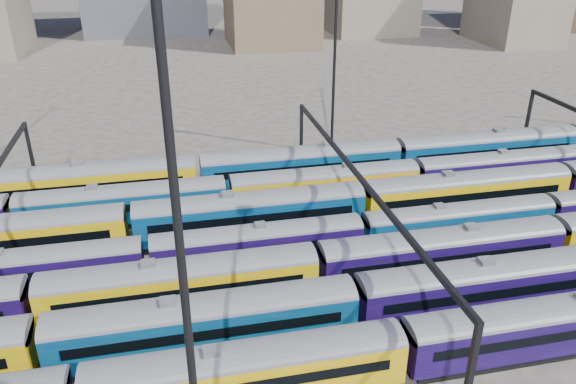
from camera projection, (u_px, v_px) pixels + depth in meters
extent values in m
plane|color=#3D3834|center=(243.00, 267.00, 48.58)|extent=(500.00, 500.00, 0.00)
cube|color=#B99007|center=(249.00, 374.00, 34.14)|extent=(19.41, 2.81, 2.81)
cylinder|color=#4C4C51|center=(248.00, 356.00, 33.53)|extent=(19.41, 2.81, 2.81)
cube|color=black|center=(245.00, 354.00, 35.25)|extent=(17.08, 0.06, 0.73)
cube|color=slate|center=(247.00, 346.00, 33.20)|extent=(0.97, 0.87, 0.34)
cube|color=black|center=(536.00, 348.00, 38.73)|extent=(18.44, 2.39, 0.68)
cube|color=#120735|center=(541.00, 328.00, 37.98)|extent=(19.41, 2.81, 2.81)
cylinder|color=#4C4C51|center=(545.00, 311.00, 37.37)|extent=(19.41, 2.81, 2.81)
cube|color=black|center=(555.00, 338.00, 36.58)|extent=(17.08, 0.06, 0.73)
cube|color=black|center=(529.00, 311.00, 39.09)|extent=(17.08, 0.06, 0.73)
cube|color=slate|center=(547.00, 302.00, 37.05)|extent=(0.97, 0.87, 0.34)
cube|color=black|center=(207.00, 346.00, 38.87)|extent=(19.67, 2.55, 0.72)
cube|color=#052F53|center=(206.00, 325.00, 38.06)|extent=(20.71, 3.00, 3.00)
cylinder|color=#4C4C51|center=(204.00, 307.00, 37.41)|extent=(20.71, 3.00, 3.00)
cube|color=black|center=(207.00, 335.00, 36.57)|extent=(18.22, 0.06, 0.78)
cube|color=black|center=(203.00, 307.00, 39.25)|extent=(18.22, 0.06, 0.78)
cube|color=slate|center=(203.00, 297.00, 37.07)|extent=(1.04, 0.93, 0.36)
cube|color=black|center=(486.00, 306.00, 42.96)|extent=(19.67, 2.55, 0.72)
cube|color=#120735|center=(490.00, 286.00, 42.16)|extent=(20.71, 3.00, 3.00)
cylinder|color=#4C4C51|center=(493.00, 269.00, 41.51)|extent=(20.71, 3.00, 3.00)
cube|color=black|center=(502.00, 294.00, 40.66)|extent=(18.22, 0.06, 0.78)
cube|color=black|center=(480.00, 271.00, 43.34)|extent=(18.22, 0.06, 0.78)
cube|color=slate|center=(495.00, 260.00, 41.16)|extent=(1.04, 0.93, 0.36)
cube|color=black|center=(184.00, 306.00, 43.01)|extent=(19.50, 2.53, 0.72)
cube|color=#B99007|center=(182.00, 286.00, 42.21)|extent=(20.52, 2.98, 2.98)
cylinder|color=#4C4C51|center=(180.00, 269.00, 41.57)|extent=(20.52, 2.98, 2.98)
cube|color=black|center=(182.00, 294.00, 40.73)|extent=(18.06, 0.06, 0.77)
cube|color=black|center=(181.00, 271.00, 43.39)|extent=(18.06, 0.06, 0.77)
cube|color=slate|center=(179.00, 260.00, 41.23)|extent=(1.03, 0.92, 0.36)
cube|color=black|center=(438.00, 273.00, 47.07)|extent=(19.50, 2.53, 0.72)
cube|color=#120735|center=(441.00, 254.00, 46.27)|extent=(20.52, 2.98, 2.98)
cylinder|color=#4C4C51|center=(443.00, 238.00, 45.63)|extent=(20.52, 2.98, 2.98)
cube|color=black|center=(450.00, 260.00, 44.79)|extent=(18.06, 0.06, 0.77)
cube|color=black|center=(433.00, 241.00, 47.45)|extent=(18.06, 0.06, 0.77)
cube|color=slate|center=(444.00, 230.00, 45.29)|extent=(1.03, 0.92, 0.36)
cube|color=black|center=(31.00, 288.00, 45.14)|extent=(17.11, 2.22, 0.63)
cube|color=#120735|center=(27.00, 271.00, 44.44)|extent=(18.01, 2.61, 2.61)
cylinder|color=#4C4C51|center=(23.00, 257.00, 43.88)|extent=(18.01, 2.61, 2.61)
cube|color=black|center=(22.00, 277.00, 43.14)|extent=(15.85, 0.06, 0.68)
cube|color=black|center=(29.00, 259.00, 45.48)|extent=(15.85, 0.06, 0.68)
cube|color=slate|center=(22.00, 250.00, 43.58)|extent=(0.90, 0.81, 0.32)
cube|color=black|center=(259.00, 262.00, 48.72)|extent=(17.11, 2.22, 0.63)
cube|color=#120735|center=(258.00, 246.00, 48.02)|extent=(18.01, 2.61, 2.61)
cylinder|color=#4C4C51|center=(258.00, 232.00, 47.45)|extent=(18.01, 2.61, 2.61)
cube|color=black|center=(261.00, 250.00, 46.71)|extent=(15.85, 0.06, 0.68)
cube|color=black|center=(256.00, 235.00, 49.05)|extent=(15.85, 0.06, 0.68)
cube|color=slate|center=(258.00, 225.00, 47.15)|extent=(0.90, 0.81, 0.32)
cube|color=black|center=(455.00, 238.00, 52.29)|extent=(17.11, 2.22, 0.63)
cube|color=#052F53|center=(458.00, 223.00, 51.59)|extent=(18.01, 2.61, 2.61)
cylinder|color=#4C4C51|center=(459.00, 211.00, 51.03)|extent=(18.01, 2.61, 2.61)
cube|color=black|center=(465.00, 227.00, 50.29)|extent=(15.85, 0.06, 0.68)
cube|color=black|center=(451.00, 214.00, 52.62)|extent=(15.85, 0.06, 0.68)
cube|color=slate|center=(461.00, 204.00, 50.73)|extent=(0.90, 0.81, 0.32)
cube|color=black|center=(4.00, 259.00, 48.92)|extent=(20.22, 2.62, 0.74)
cube|color=black|center=(2.00, 228.00, 49.31)|extent=(18.73, 0.06, 0.80)
cube|color=black|center=(251.00, 233.00, 53.13)|extent=(20.22, 2.62, 0.74)
cube|color=#052F53|center=(251.00, 215.00, 52.30)|extent=(21.28, 3.09, 3.09)
cylinder|color=#4C4C51|center=(250.00, 200.00, 51.63)|extent=(21.28, 3.09, 3.09)
cube|color=black|center=(253.00, 219.00, 50.76)|extent=(18.73, 0.06, 0.80)
cube|color=black|center=(248.00, 204.00, 53.52)|extent=(18.73, 0.06, 0.80)
cube|color=slate|center=(250.00, 192.00, 51.28)|extent=(1.06, 0.96, 0.37)
cube|color=black|center=(463.00, 210.00, 57.33)|extent=(20.22, 2.62, 0.74)
cube|color=#B99007|center=(465.00, 193.00, 56.50)|extent=(21.28, 3.09, 3.09)
cylinder|color=#4C4C51|center=(468.00, 179.00, 55.84)|extent=(21.28, 3.09, 3.09)
cube|color=black|center=(474.00, 197.00, 54.97)|extent=(18.73, 0.06, 0.80)
cube|color=black|center=(458.00, 184.00, 57.72)|extent=(18.73, 0.06, 0.80)
cube|color=slate|center=(469.00, 172.00, 55.48)|extent=(1.06, 0.96, 0.37)
cube|color=black|center=(126.00, 221.00, 55.30)|extent=(18.69, 2.42, 0.69)
cube|color=#052F53|center=(124.00, 205.00, 54.53)|extent=(19.67, 2.85, 2.85)
cylinder|color=#4C4C51|center=(122.00, 192.00, 53.92)|extent=(19.67, 2.85, 2.85)
cube|color=black|center=(123.00, 209.00, 53.11)|extent=(17.31, 0.06, 0.74)
cube|color=black|center=(124.00, 196.00, 55.66)|extent=(17.31, 0.06, 0.74)
cube|color=slate|center=(121.00, 185.00, 53.59)|extent=(0.98, 0.89, 0.34)
cube|color=black|center=(324.00, 201.00, 59.19)|extent=(18.69, 2.42, 0.69)
cube|color=#B99007|center=(325.00, 186.00, 58.43)|extent=(19.67, 2.85, 2.85)
cylinder|color=#4C4C51|center=(325.00, 174.00, 57.81)|extent=(19.67, 2.85, 2.85)
cube|color=black|center=(329.00, 189.00, 57.01)|extent=(17.31, 0.06, 0.74)
cube|color=black|center=(321.00, 178.00, 59.55)|extent=(17.31, 0.06, 0.74)
cube|color=slate|center=(325.00, 167.00, 57.48)|extent=(0.98, 0.89, 0.34)
cube|color=black|center=(498.00, 184.00, 63.09)|extent=(18.69, 2.42, 0.69)
cube|color=#120735|center=(500.00, 170.00, 62.32)|extent=(19.67, 2.85, 2.85)
cylinder|color=#4C4C51|center=(503.00, 158.00, 61.71)|extent=(19.67, 2.85, 2.85)
cube|color=black|center=(508.00, 172.00, 60.90)|extent=(17.31, 0.06, 0.74)
cube|color=black|center=(494.00, 162.00, 63.45)|extent=(17.31, 0.06, 0.74)
cube|color=slate|center=(504.00, 152.00, 61.38)|extent=(0.98, 0.89, 0.34)
cube|color=black|center=(90.00, 202.00, 58.94)|extent=(21.08, 2.74, 0.78)
cube|color=#B99007|center=(87.00, 185.00, 58.08)|extent=(22.19, 3.22, 3.22)
cylinder|color=#4C4C51|center=(85.00, 171.00, 57.39)|extent=(22.19, 3.22, 3.22)
cube|color=black|center=(85.00, 188.00, 56.48)|extent=(19.53, 0.06, 0.83)
cube|color=black|center=(88.00, 175.00, 59.35)|extent=(19.53, 0.06, 0.83)
cube|color=slate|center=(84.00, 163.00, 57.01)|extent=(1.11, 1.00, 0.39)
cube|color=black|center=(301.00, 183.00, 63.32)|extent=(21.08, 2.74, 0.78)
cube|color=#052F53|center=(301.00, 167.00, 62.46)|extent=(22.19, 3.22, 3.22)
cylinder|color=#4C4C51|center=(301.00, 153.00, 61.76)|extent=(22.19, 3.22, 3.22)
cube|color=black|center=(305.00, 169.00, 60.86)|extent=(19.53, 0.06, 0.83)
cube|color=black|center=(298.00, 158.00, 63.73)|extent=(19.53, 0.06, 0.83)
cube|color=slate|center=(301.00, 146.00, 61.39)|extent=(1.11, 1.00, 0.39)
cube|color=black|center=(484.00, 166.00, 67.70)|extent=(21.08, 2.74, 0.78)
cube|color=#052F53|center=(487.00, 151.00, 66.84)|extent=(22.19, 3.22, 3.22)
cylinder|color=#4C4C51|center=(489.00, 138.00, 66.14)|extent=(22.19, 3.22, 3.22)
cube|color=black|center=(495.00, 153.00, 65.23)|extent=(19.53, 0.06, 0.83)
cube|color=black|center=(480.00, 143.00, 68.11)|extent=(19.53, 0.06, 0.83)
cube|color=slate|center=(490.00, 131.00, 65.77)|extent=(1.11, 1.00, 0.39)
cube|color=black|center=(32.00, 157.00, 60.63)|extent=(0.35, 0.35, 8.00)
cube|color=black|center=(469.00, 379.00, 31.15)|extent=(0.35, 0.35, 8.00)
cube|color=black|center=(301.00, 137.00, 66.40)|extent=(0.35, 0.35, 8.00)
cube|color=black|center=(357.00, 174.00, 47.13)|extent=(0.30, 40.00, 0.45)
cube|color=black|center=(528.00, 120.00, 72.16)|extent=(0.35, 0.35, 8.00)
cylinder|color=black|center=(186.00, 313.00, 22.83)|extent=(0.36, 0.36, 25.00)
cylinder|color=black|center=(335.00, 56.00, 67.21)|extent=(0.36, 0.36, 25.00)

